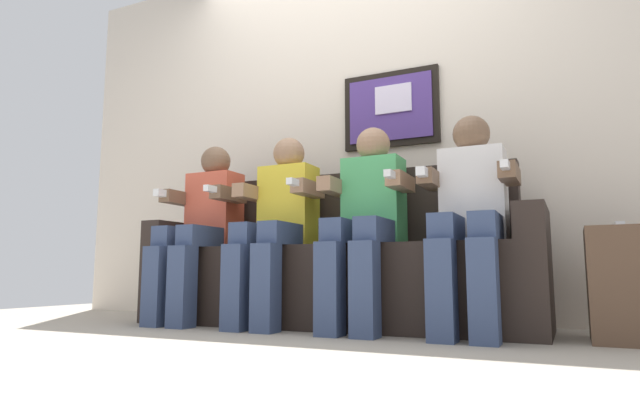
{
  "coord_description": "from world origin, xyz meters",
  "views": [
    {
      "loc": [
        1.25,
        -2.5,
        0.3
      ],
      "look_at": [
        0.0,
        0.15,
        0.7
      ],
      "focal_mm": 30.05,
      "sensor_mm": 36.0,
      "label": 1
    }
  ],
  "objects_px": {
    "person_rightmost": "(470,210)",
    "side_table_right": "(638,285)",
    "person_leftmost": "(202,223)",
    "spare_remote_on_table": "(619,225)",
    "person_left_center": "(278,219)",
    "person_right_center": "(367,215)",
    "couch": "(333,271)"
  },
  "relations": [
    {
      "from": "person_rightmost",
      "to": "spare_remote_on_table",
      "type": "xyz_separation_m",
      "value": [
        0.63,
        0.0,
        -0.1
      ]
    },
    {
      "from": "person_leftmost",
      "to": "spare_remote_on_table",
      "type": "relative_size",
      "value": 8.54
    },
    {
      "from": "person_right_center",
      "to": "person_rightmost",
      "type": "bearing_deg",
      "value": -0.05
    },
    {
      "from": "spare_remote_on_table",
      "to": "person_left_center",
      "type": "bearing_deg",
      "value": -179.9
    },
    {
      "from": "side_table_right",
      "to": "spare_remote_on_table",
      "type": "height_order",
      "value": "spare_remote_on_table"
    },
    {
      "from": "person_rightmost",
      "to": "side_table_right",
      "type": "bearing_deg",
      "value": 5.07
    },
    {
      "from": "side_table_right",
      "to": "person_rightmost",
      "type": "bearing_deg",
      "value": -174.93
    },
    {
      "from": "person_left_center",
      "to": "person_right_center",
      "type": "bearing_deg",
      "value": 0.0
    },
    {
      "from": "couch",
      "to": "person_rightmost",
      "type": "height_order",
      "value": "person_rightmost"
    },
    {
      "from": "person_left_center",
      "to": "spare_remote_on_table",
      "type": "xyz_separation_m",
      "value": [
        1.71,
        0.0,
        -0.1
      ]
    },
    {
      "from": "couch",
      "to": "person_rightmost",
      "type": "distance_m",
      "value": 0.88
    },
    {
      "from": "person_right_center",
      "to": "spare_remote_on_table",
      "type": "bearing_deg",
      "value": 0.14
    },
    {
      "from": "person_leftmost",
      "to": "couch",
      "type": "bearing_deg",
      "value": 11.79
    },
    {
      "from": "person_left_center",
      "to": "person_right_center",
      "type": "distance_m",
      "value": 0.54
    },
    {
      "from": "couch",
      "to": "person_right_center",
      "type": "distance_m",
      "value": 0.43
    },
    {
      "from": "side_table_right",
      "to": "spare_remote_on_table",
      "type": "distance_m",
      "value": 0.27
    },
    {
      "from": "person_rightmost",
      "to": "spare_remote_on_table",
      "type": "relative_size",
      "value": 8.54
    },
    {
      "from": "person_left_center",
      "to": "person_right_center",
      "type": "xyz_separation_m",
      "value": [
        0.54,
        0.0,
        0.0
      ]
    },
    {
      "from": "person_left_center",
      "to": "person_rightmost",
      "type": "height_order",
      "value": "same"
    },
    {
      "from": "person_leftmost",
      "to": "spare_remote_on_table",
      "type": "xyz_separation_m",
      "value": [
        2.25,
        0.0,
        -0.1
      ]
    },
    {
      "from": "person_left_center",
      "to": "spare_remote_on_table",
      "type": "distance_m",
      "value": 1.71
    },
    {
      "from": "couch",
      "to": "person_leftmost",
      "type": "relative_size",
      "value": 2.07
    },
    {
      "from": "couch",
      "to": "person_leftmost",
      "type": "height_order",
      "value": "person_leftmost"
    },
    {
      "from": "spare_remote_on_table",
      "to": "person_right_center",
      "type": "bearing_deg",
      "value": -179.86
    },
    {
      "from": "person_leftmost",
      "to": "side_table_right",
      "type": "bearing_deg",
      "value": 1.53
    },
    {
      "from": "couch",
      "to": "side_table_right",
      "type": "xyz_separation_m",
      "value": [
        1.5,
        -0.11,
        -0.06
      ]
    },
    {
      "from": "person_left_center",
      "to": "person_leftmost",
      "type": "bearing_deg",
      "value": -179.95
    },
    {
      "from": "person_right_center",
      "to": "spare_remote_on_table",
      "type": "xyz_separation_m",
      "value": [
        1.17,
        0.0,
        -0.1
      ]
    },
    {
      "from": "person_left_center",
      "to": "couch",
      "type": "bearing_deg",
      "value": 32.02
    },
    {
      "from": "person_leftmost",
      "to": "person_left_center",
      "type": "xyz_separation_m",
      "value": [
        0.54,
        0.0,
        -0.0
      ]
    },
    {
      "from": "person_left_center",
      "to": "spare_remote_on_table",
      "type": "relative_size",
      "value": 8.54
    },
    {
      "from": "couch",
      "to": "person_rightmost",
      "type": "bearing_deg",
      "value": -11.79
    }
  ]
}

